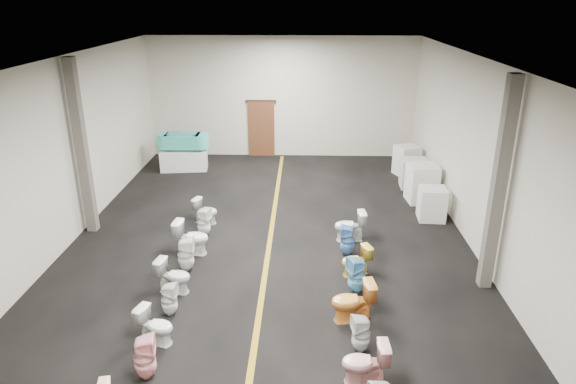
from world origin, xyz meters
name	(u,v)px	position (x,y,z in m)	size (l,w,h in m)	color
floor	(269,249)	(0.00, 0.00, 0.00)	(16.00, 16.00, 0.00)	black
ceiling	(266,62)	(0.00, 0.00, 4.50)	(16.00, 16.00, 0.00)	black
wall_back	(282,98)	(0.00, 8.00, 2.25)	(10.00, 10.00, 0.00)	beige
wall_left	(54,160)	(-5.00, 0.00, 2.25)	(16.00, 16.00, 0.00)	beige
wall_right	(486,164)	(5.00, 0.00, 2.25)	(16.00, 16.00, 0.00)	beige
aisle_stripe	(269,249)	(0.00, 0.00, 0.00)	(0.12, 15.60, 0.01)	olive
back_door	(261,129)	(-0.80, 7.94, 1.05)	(1.00, 0.10, 2.10)	#562D19
door_frame	(261,101)	(-0.80, 7.95, 2.12)	(1.15, 0.08, 0.10)	#331C11
column_left	(82,148)	(-4.75, 1.00, 2.25)	(0.25, 0.25, 4.50)	#59544C
column_right	(498,187)	(4.75, -1.50, 2.25)	(0.25, 0.25, 4.50)	#59544C
display_table	(184,160)	(-3.44, 6.14, 0.36)	(1.62, 0.81, 0.72)	white
bathtub	(183,140)	(-3.44, 6.14, 1.07)	(1.86, 0.66, 0.55)	#41BDAE
appliance_crate_a	(432,204)	(4.40, 1.99, 0.45)	(0.71, 0.71, 0.91)	silver
appliance_crate_b	(422,183)	(4.40, 3.34, 0.57)	(0.83, 0.83, 1.14)	silver
appliance_crate_c	(413,173)	(4.40, 4.59, 0.46)	(0.81, 0.81, 0.92)	beige
appliance_crate_d	(407,160)	(4.40, 5.81, 0.51)	(0.72, 0.72, 1.03)	silver
toilet_left_3	(145,358)	(-1.68, -4.59, 0.40)	(0.36, 0.36, 0.79)	#F9AEB0
toilet_left_4	(156,326)	(-1.77, -3.67, 0.35)	(0.39, 0.68, 0.69)	white
toilet_left_5	(169,299)	(-1.73, -2.82, 0.35)	(0.31, 0.32, 0.70)	silver
toilet_left_6	(174,276)	(-1.85, -1.97, 0.37)	(0.41, 0.72, 0.73)	silver
toilet_left_7	(186,255)	(-1.78, -1.09, 0.40)	(0.36, 0.37, 0.80)	white
toilet_left_8	(192,237)	(-1.83, -0.25, 0.42)	(0.47, 0.82, 0.84)	white
toilet_left_9	(204,222)	(-1.72, 0.71, 0.39)	(0.35, 0.35, 0.77)	white
toilet_left_10	(206,211)	(-1.82, 1.55, 0.34)	(0.38, 0.67, 0.69)	silver
toilet_right_3	(365,363)	(1.85, -4.59, 0.38)	(0.42, 0.74, 0.76)	#E8A6A5
toilet_right_4	(361,334)	(1.87, -3.80, 0.36)	(0.32, 0.33, 0.71)	silver
toilet_right_5	(353,302)	(1.80, -2.89, 0.41)	(0.46, 0.81, 0.83)	orange
toilet_right_6	(357,275)	(1.97, -1.90, 0.41)	(0.37, 0.38, 0.83)	#66B0D8
toilet_right_7	(356,261)	(2.03, -1.15, 0.34)	(0.38, 0.67, 0.68)	gold
toilet_right_8	(347,240)	(1.90, -0.21, 0.38)	(0.34, 0.35, 0.76)	#6197D1
toilet_right_9	(350,226)	(2.03, 0.58, 0.39)	(0.44, 0.77, 0.79)	white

